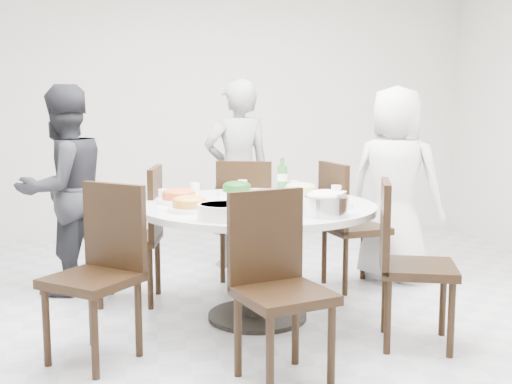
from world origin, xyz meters
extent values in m
cube|color=silver|center=(0.00, 0.00, 0.00)|extent=(6.00, 6.00, 0.01)
cube|color=silver|center=(0.00, 3.00, 1.40)|extent=(6.00, 0.01, 2.80)
cube|color=silver|center=(0.00, -3.00, 1.40)|extent=(6.00, 0.01, 2.80)
cylinder|color=white|center=(0.32, 0.31, 0.38)|extent=(1.50, 1.50, 0.75)
cube|color=black|center=(1.16, 0.88, 0.47)|extent=(0.49, 0.49, 0.95)
cube|color=black|center=(0.41, 1.28, 0.47)|extent=(0.53, 0.53, 0.95)
cube|color=black|center=(-0.50, 0.81, 0.47)|extent=(0.48, 0.48, 0.95)
cube|color=black|center=(-0.67, -0.23, 0.47)|extent=(0.59, 0.59, 0.95)
cube|color=black|center=(0.28, -0.66, 0.47)|extent=(0.53, 0.53, 0.95)
cube|color=black|center=(1.14, -0.29, 0.47)|extent=(0.53, 0.53, 0.95)
imported|color=silver|center=(1.53, 1.03, 0.76)|extent=(0.88, 0.84, 1.51)
imported|color=black|center=(0.39, 1.68, 0.79)|extent=(0.63, 0.46, 1.58)
imported|color=black|center=(-0.97, 1.13, 0.76)|extent=(0.93, 0.92, 1.52)
cylinder|color=white|center=(0.25, 0.75, 0.78)|extent=(0.25, 0.25, 0.07)
cylinder|color=white|center=(0.67, 0.59, 0.79)|extent=(0.27, 0.27, 0.07)
cylinder|color=white|center=(-0.17, 0.44, 0.79)|extent=(0.27, 0.27, 0.07)
cylinder|color=white|center=(0.75, 0.11, 0.78)|extent=(0.26, 0.26, 0.06)
cylinder|color=white|center=(-0.13, 0.11, 0.78)|extent=(0.26, 0.26, 0.07)
cylinder|color=silver|center=(0.63, -0.16, 0.80)|extent=(0.26, 0.26, 0.11)
cylinder|color=white|center=(0.03, -0.18, 0.79)|extent=(0.27, 0.27, 0.08)
cylinder|color=#2D712E|center=(0.59, 0.81, 0.87)|extent=(0.07, 0.07, 0.25)
cylinder|color=white|center=(0.34, 0.96, 0.79)|extent=(0.07, 0.07, 0.08)
camera|label=1|loc=(-0.38, -3.64, 1.39)|focal=45.00mm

